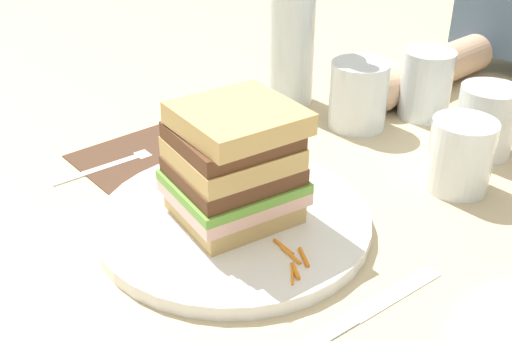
% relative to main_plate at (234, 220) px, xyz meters
% --- Properties ---
extents(ground_plane, '(3.00, 3.00, 0.00)m').
position_rel_main_plate_xyz_m(ground_plane, '(-0.01, 0.02, -0.01)').
color(ground_plane, '#C6B289').
extents(main_plate, '(0.28, 0.28, 0.01)m').
position_rel_main_plate_xyz_m(main_plate, '(0.00, 0.00, 0.00)').
color(main_plate, white).
rests_on(main_plate, ground_plane).
extents(sandwich, '(0.13, 0.13, 0.12)m').
position_rel_main_plate_xyz_m(sandwich, '(0.00, 0.00, 0.07)').
color(sandwich, tan).
rests_on(sandwich, main_plate).
extents(carrot_shred_0, '(0.03, 0.01, 0.00)m').
position_rel_main_plate_xyz_m(carrot_shred_0, '(-0.10, 0.00, 0.01)').
color(carrot_shred_0, orange).
rests_on(carrot_shred_0, main_plate).
extents(carrot_shred_1, '(0.02, 0.02, 0.00)m').
position_rel_main_plate_xyz_m(carrot_shred_1, '(-0.07, 0.01, 0.01)').
color(carrot_shred_1, orange).
rests_on(carrot_shred_1, main_plate).
extents(carrot_shred_2, '(0.02, 0.02, 0.00)m').
position_rel_main_plate_xyz_m(carrot_shred_2, '(-0.09, 0.04, 0.01)').
color(carrot_shred_2, orange).
rests_on(carrot_shred_2, main_plate).
extents(carrot_shred_3, '(0.03, 0.01, 0.00)m').
position_rel_main_plate_xyz_m(carrot_shred_3, '(-0.11, 0.01, 0.01)').
color(carrot_shred_3, orange).
rests_on(carrot_shred_3, main_plate).
extents(carrot_shred_4, '(0.03, 0.01, 0.00)m').
position_rel_main_plate_xyz_m(carrot_shred_4, '(-0.09, 0.01, 0.01)').
color(carrot_shred_4, orange).
rests_on(carrot_shred_4, main_plate).
extents(carrot_shred_5, '(0.01, 0.02, 0.00)m').
position_rel_main_plate_xyz_m(carrot_shred_5, '(-0.07, 0.01, 0.01)').
color(carrot_shred_5, orange).
rests_on(carrot_shred_5, main_plate).
extents(carrot_shred_6, '(0.03, 0.01, 0.00)m').
position_rel_main_plate_xyz_m(carrot_shred_6, '(0.07, -0.00, 0.01)').
color(carrot_shred_6, orange).
rests_on(carrot_shred_6, main_plate).
extents(carrot_shred_7, '(0.03, 0.01, 0.00)m').
position_rel_main_plate_xyz_m(carrot_shred_7, '(0.09, -0.01, 0.01)').
color(carrot_shred_7, orange).
rests_on(carrot_shred_7, main_plate).
extents(carrot_shred_8, '(0.02, 0.02, 0.00)m').
position_rel_main_plate_xyz_m(carrot_shred_8, '(0.11, -0.02, 0.01)').
color(carrot_shred_8, orange).
rests_on(carrot_shred_8, main_plate).
extents(carrot_shred_9, '(0.02, 0.01, 0.00)m').
position_rel_main_plate_xyz_m(carrot_shred_9, '(0.11, -0.02, 0.01)').
color(carrot_shred_9, orange).
rests_on(carrot_shred_9, main_plate).
extents(carrot_shred_10, '(0.03, 0.02, 0.00)m').
position_rel_main_plate_xyz_m(carrot_shred_10, '(0.10, 0.00, 0.01)').
color(carrot_shred_10, orange).
rests_on(carrot_shred_10, main_plate).
extents(napkin_dark, '(0.12, 0.14, 0.00)m').
position_rel_main_plate_xyz_m(napkin_dark, '(-0.20, 0.01, -0.01)').
color(napkin_dark, '#4C3323').
rests_on(napkin_dark, ground_plane).
extents(fork, '(0.02, 0.17, 0.00)m').
position_rel_main_plate_xyz_m(fork, '(-0.20, -0.02, -0.00)').
color(fork, silver).
rests_on(fork, napkin_dark).
extents(knife, '(0.03, 0.20, 0.00)m').
position_rel_main_plate_xyz_m(knife, '(0.17, -0.01, -0.01)').
color(knife, silver).
rests_on(knife, ground_plane).
extents(juice_glass, '(0.07, 0.07, 0.08)m').
position_rel_main_plate_xyz_m(juice_glass, '(0.11, 0.24, 0.03)').
color(juice_glass, white).
rests_on(juice_glass, ground_plane).
extents(water_bottle, '(0.07, 0.07, 0.30)m').
position_rel_main_plate_xyz_m(water_bottle, '(-0.19, 0.27, 0.13)').
color(water_bottle, silver).
rests_on(water_bottle, ground_plane).
extents(empty_tumbler_0, '(0.07, 0.07, 0.09)m').
position_rel_main_plate_xyz_m(empty_tumbler_0, '(0.08, 0.33, 0.04)').
color(empty_tumbler_0, silver).
rests_on(empty_tumbler_0, ground_plane).
extents(empty_tumbler_1, '(0.07, 0.07, 0.09)m').
position_rel_main_plate_xyz_m(empty_tumbler_1, '(-0.04, 0.37, 0.04)').
color(empty_tumbler_1, silver).
rests_on(empty_tumbler_1, ground_plane).
extents(empty_tumbler_2, '(0.08, 0.08, 0.09)m').
position_rel_main_plate_xyz_m(empty_tumbler_2, '(-0.08, 0.28, 0.04)').
color(empty_tumbler_2, silver).
rests_on(empty_tumbler_2, ground_plane).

